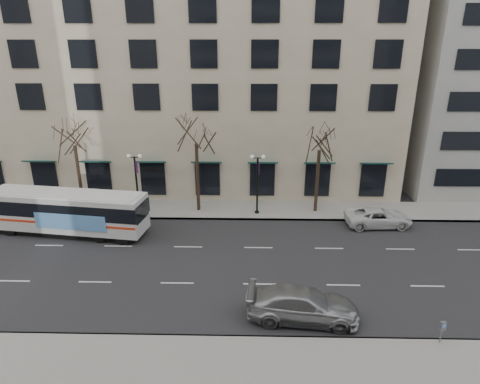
{
  "coord_description": "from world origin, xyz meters",
  "views": [
    {
      "loc": [
        4.26,
        -22.99,
        13.54
      ],
      "look_at": [
        3.69,
        2.84,
        4.0
      ],
      "focal_mm": 30.0,
      "sensor_mm": 36.0,
      "label": 1
    }
  ],
  "objects_px": {
    "tree_far_right": "(320,139)",
    "white_pickup": "(378,217)",
    "lamp_post_left": "(137,181)",
    "tree_far_left": "(73,134)",
    "tree_far_mid": "(196,132)",
    "silver_car": "(303,305)",
    "city_bus": "(68,211)",
    "pay_station": "(443,328)",
    "lamp_post_right": "(257,182)"
  },
  "relations": [
    {
      "from": "pay_station",
      "to": "silver_car",
      "type": "bearing_deg",
      "value": 157.96
    },
    {
      "from": "city_bus",
      "to": "tree_far_right",
      "type": "bearing_deg",
      "value": 20.79
    },
    {
      "from": "tree_far_right",
      "to": "city_bus",
      "type": "distance_m",
      "value": 20.3
    },
    {
      "from": "lamp_post_right",
      "to": "pay_station",
      "type": "bearing_deg",
      "value": -61.37
    },
    {
      "from": "tree_far_right",
      "to": "silver_car",
      "type": "xyz_separation_m",
      "value": [
        -2.86,
        -14.24,
        -5.58
      ]
    },
    {
      "from": "lamp_post_right",
      "to": "silver_car",
      "type": "bearing_deg",
      "value": -81.12
    },
    {
      "from": "tree_far_mid",
      "to": "pay_station",
      "type": "xyz_separation_m",
      "value": [
        13.47,
        -16.1,
        -5.9
      ]
    },
    {
      "from": "tree_far_left",
      "to": "pay_station",
      "type": "xyz_separation_m",
      "value": [
        23.47,
        -16.1,
        -5.69
      ]
    },
    {
      "from": "city_bus",
      "to": "lamp_post_left",
      "type": "bearing_deg",
      "value": 49.68
    },
    {
      "from": "tree_far_left",
      "to": "city_bus",
      "type": "distance_m",
      "value": 6.65
    },
    {
      "from": "tree_far_left",
      "to": "pay_station",
      "type": "relative_size",
      "value": 7.06
    },
    {
      "from": "silver_car",
      "to": "pay_station",
      "type": "distance_m",
      "value": 6.6
    },
    {
      "from": "lamp_post_right",
      "to": "silver_car",
      "type": "xyz_separation_m",
      "value": [
        2.13,
        -13.64,
        -2.1
      ]
    },
    {
      "from": "silver_car",
      "to": "pay_station",
      "type": "relative_size",
      "value": 4.92
    },
    {
      "from": "white_pickup",
      "to": "tree_far_right",
      "type": "bearing_deg",
      "value": 56.68
    },
    {
      "from": "tree_far_left",
      "to": "lamp_post_right",
      "type": "relative_size",
      "value": 1.6
    },
    {
      "from": "lamp_post_left",
      "to": "tree_far_mid",
      "type": "bearing_deg",
      "value": 6.85
    },
    {
      "from": "silver_car",
      "to": "white_pickup",
      "type": "distance_m",
      "value": 13.79
    },
    {
      "from": "tree_far_right",
      "to": "city_bus",
      "type": "bearing_deg",
      "value": -167.08
    },
    {
      "from": "tree_far_left",
      "to": "tree_far_mid",
      "type": "xyz_separation_m",
      "value": [
        10.0,
        0.0,
        0.21
      ]
    },
    {
      "from": "lamp_post_left",
      "to": "city_bus",
      "type": "bearing_deg",
      "value": -138.19
    },
    {
      "from": "lamp_post_left",
      "to": "lamp_post_right",
      "type": "xyz_separation_m",
      "value": [
        10.0,
        0.0,
        0.0
      ]
    },
    {
      "from": "tree_far_left",
      "to": "tree_far_right",
      "type": "bearing_deg",
      "value": 0.0
    },
    {
      "from": "tree_far_right",
      "to": "lamp_post_right",
      "type": "bearing_deg",
      "value": -173.15
    },
    {
      "from": "tree_far_left",
      "to": "city_bus",
      "type": "bearing_deg",
      "value": -80.51
    },
    {
      "from": "tree_far_right",
      "to": "lamp_post_left",
      "type": "bearing_deg",
      "value": -177.71
    },
    {
      "from": "tree_far_left",
      "to": "lamp_post_right",
      "type": "height_order",
      "value": "tree_far_left"
    },
    {
      "from": "lamp_post_left",
      "to": "white_pickup",
      "type": "relative_size",
      "value": 1.01
    },
    {
      "from": "tree_far_mid",
      "to": "lamp_post_left",
      "type": "bearing_deg",
      "value": -173.15
    },
    {
      "from": "city_bus",
      "to": "tree_far_mid",
      "type": "bearing_deg",
      "value": 33.37
    },
    {
      "from": "pay_station",
      "to": "tree_far_left",
      "type": "bearing_deg",
      "value": 139.93
    },
    {
      "from": "tree_far_right",
      "to": "city_bus",
      "type": "height_order",
      "value": "tree_far_right"
    },
    {
      "from": "silver_car",
      "to": "pay_station",
      "type": "bearing_deg",
      "value": -101.36
    },
    {
      "from": "tree_far_left",
      "to": "tree_far_right",
      "type": "height_order",
      "value": "tree_far_left"
    },
    {
      "from": "tree_far_right",
      "to": "white_pickup",
      "type": "relative_size",
      "value": 1.56
    },
    {
      "from": "city_bus",
      "to": "white_pickup",
      "type": "height_order",
      "value": "city_bus"
    },
    {
      "from": "tree_far_left",
      "to": "tree_far_mid",
      "type": "height_order",
      "value": "tree_far_mid"
    },
    {
      "from": "city_bus",
      "to": "pay_station",
      "type": "height_order",
      "value": "city_bus"
    },
    {
      "from": "tree_far_left",
      "to": "lamp_post_left",
      "type": "xyz_separation_m",
      "value": [
        5.01,
        -0.6,
        -3.75
      ]
    },
    {
      "from": "tree_far_right",
      "to": "silver_car",
      "type": "bearing_deg",
      "value": -101.37
    },
    {
      "from": "tree_far_mid",
      "to": "city_bus",
      "type": "distance_m",
      "value": 11.47
    },
    {
      "from": "tree_far_left",
      "to": "tree_far_right",
      "type": "distance_m",
      "value": 20.0
    },
    {
      "from": "lamp_post_left",
      "to": "silver_car",
      "type": "height_order",
      "value": "lamp_post_left"
    },
    {
      "from": "tree_far_right",
      "to": "white_pickup",
      "type": "xyz_separation_m",
      "value": [
        4.54,
        -2.6,
        -5.71
      ]
    },
    {
      "from": "tree_far_left",
      "to": "white_pickup",
      "type": "relative_size",
      "value": 1.62
    },
    {
      "from": "lamp_post_right",
      "to": "pay_station",
      "type": "height_order",
      "value": "lamp_post_right"
    },
    {
      "from": "tree_far_mid",
      "to": "city_bus",
      "type": "height_order",
      "value": "tree_far_mid"
    },
    {
      "from": "lamp_post_left",
      "to": "pay_station",
      "type": "relative_size",
      "value": 4.41
    },
    {
      "from": "pay_station",
      "to": "white_pickup",
      "type": "bearing_deg",
      "value": 79.85
    },
    {
      "from": "tree_far_right",
      "to": "pay_station",
      "type": "height_order",
      "value": "tree_far_right"
    }
  ]
}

